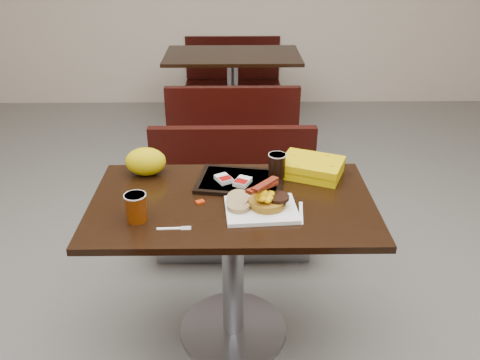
{
  "coord_description": "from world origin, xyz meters",
  "views": [
    {
      "loc": [
        0.01,
        -1.83,
        1.8
      ],
      "look_at": [
        0.03,
        0.05,
        0.82
      ],
      "focal_mm": 37.21,
      "sensor_mm": 36.0,
      "label": 1
    }
  ],
  "objects_px": {
    "coffee_cup_near": "(136,208)",
    "clamshell": "(312,167)",
    "bench_far_n": "(233,75)",
    "paper_bag": "(146,161)",
    "bench_near_n": "(233,198)",
    "bench_far_s": "(233,124)",
    "hashbrown_sleeve_right": "(243,182)",
    "knife": "(301,213)",
    "tray": "(240,181)",
    "pancake_stack": "(267,202)",
    "hashbrown_sleeve_left": "(224,179)",
    "table_near": "(233,271)",
    "fork": "(169,229)",
    "coffee_cup_far": "(277,165)",
    "table_far": "(233,95)",
    "platter": "(261,210)"
  },
  "relations": [
    {
      "from": "bench_far_n",
      "to": "platter",
      "type": "distance_m",
      "value": 3.42
    },
    {
      "from": "bench_near_n",
      "to": "bench_far_s",
      "type": "height_order",
      "value": "same"
    },
    {
      "from": "bench_near_n",
      "to": "bench_far_n",
      "type": "xyz_separation_m",
      "value": [
        0.0,
        2.6,
        0.0
      ]
    },
    {
      "from": "knife",
      "to": "table_near",
      "type": "bearing_deg",
      "value": -105.44
    },
    {
      "from": "knife",
      "to": "tray",
      "type": "bearing_deg",
      "value": -131.38
    },
    {
      "from": "coffee_cup_far",
      "to": "bench_far_s",
      "type": "bearing_deg",
      "value": 96.77
    },
    {
      "from": "tray",
      "to": "paper_bag",
      "type": "bearing_deg",
      "value": 176.95
    },
    {
      "from": "coffee_cup_near",
      "to": "fork",
      "type": "distance_m",
      "value": 0.16
    },
    {
      "from": "hashbrown_sleeve_left",
      "to": "paper_bag",
      "type": "xyz_separation_m",
      "value": [
        -0.36,
        0.11,
        0.04
      ]
    },
    {
      "from": "fork",
      "to": "bench_near_n",
      "type": "bearing_deg",
      "value": 73.11
    },
    {
      "from": "knife",
      "to": "bench_far_s",
      "type": "bearing_deg",
      "value": -165.9
    },
    {
      "from": "fork",
      "to": "clamshell",
      "type": "xyz_separation_m",
      "value": [
        0.61,
        0.45,
        0.03
      ]
    },
    {
      "from": "platter",
      "to": "knife",
      "type": "height_order",
      "value": "platter"
    },
    {
      "from": "bench_far_n",
      "to": "fork",
      "type": "relative_size",
      "value": 7.6
    },
    {
      "from": "pancake_stack",
      "to": "knife",
      "type": "xyz_separation_m",
      "value": [
        0.13,
        -0.04,
        -0.03
      ]
    },
    {
      "from": "pancake_stack",
      "to": "paper_bag",
      "type": "height_order",
      "value": "paper_bag"
    },
    {
      "from": "pancake_stack",
      "to": "clamshell",
      "type": "relative_size",
      "value": 0.55
    },
    {
      "from": "bench_near_n",
      "to": "table_far",
      "type": "relative_size",
      "value": 0.83
    },
    {
      "from": "tray",
      "to": "bench_far_n",
      "type": "bearing_deg",
      "value": 99.94
    },
    {
      "from": "table_far",
      "to": "bench_far_s",
      "type": "xyz_separation_m",
      "value": [
        0.0,
        -0.7,
        -0.02
      ]
    },
    {
      "from": "platter",
      "to": "paper_bag",
      "type": "relative_size",
      "value": 1.54
    },
    {
      "from": "fork",
      "to": "coffee_cup_far",
      "type": "relative_size",
      "value": 1.25
    },
    {
      "from": "table_near",
      "to": "hashbrown_sleeve_right",
      "type": "relative_size",
      "value": 14.69
    },
    {
      "from": "coffee_cup_near",
      "to": "clamshell",
      "type": "bearing_deg",
      "value": 27.52
    },
    {
      "from": "pancake_stack",
      "to": "fork",
      "type": "relative_size",
      "value": 1.14
    },
    {
      "from": "bench_far_n",
      "to": "fork",
      "type": "height_order",
      "value": "fork"
    },
    {
      "from": "bench_far_s",
      "to": "knife",
      "type": "bearing_deg",
      "value": -82.1
    },
    {
      "from": "hashbrown_sleeve_right",
      "to": "bench_far_s",
      "type": "bearing_deg",
      "value": 117.05
    },
    {
      "from": "hashbrown_sleeve_left",
      "to": "hashbrown_sleeve_right",
      "type": "relative_size",
      "value": 0.96
    },
    {
      "from": "fork",
      "to": "paper_bag",
      "type": "xyz_separation_m",
      "value": [
        -0.16,
        0.47,
        0.06
      ]
    },
    {
      "from": "hashbrown_sleeve_right",
      "to": "bench_far_n",
      "type": "bearing_deg",
      "value": 116.4
    },
    {
      "from": "pancake_stack",
      "to": "hashbrown_sleeve_left",
      "type": "distance_m",
      "value": 0.28
    },
    {
      "from": "coffee_cup_near",
      "to": "tray",
      "type": "bearing_deg",
      "value": 36.79
    },
    {
      "from": "platter",
      "to": "fork",
      "type": "distance_m",
      "value": 0.38
    },
    {
      "from": "bench_far_s",
      "to": "coffee_cup_near",
      "type": "distance_m",
      "value": 2.13
    },
    {
      "from": "hashbrown_sleeve_left",
      "to": "fork",
      "type": "bearing_deg",
      "value": -148.62
    },
    {
      "from": "hashbrown_sleeve_left",
      "to": "paper_bag",
      "type": "bearing_deg",
      "value": 134.17
    },
    {
      "from": "bench_far_n",
      "to": "hashbrown_sleeve_right",
      "type": "height_order",
      "value": "hashbrown_sleeve_right"
    },
    {
      "from": "hashbrown_sleeve_right",
      "to": "paper_bag",
      "type": "distance_m",
      "value": 0.47
    },
    {
      "from": "bench_far_n",
      "to": "paper_bag",
      "type": "bearing_deg",
      "value": -97.48
    },
    {
      "from": "fork",
      "to": "tray",
      "type": "distance_m",
      "value": 0.47
    },
    {
      "from": "table_near",
      "to": "pancake_stack",
      "type": "xyz_separation_m",
      "value": [
        0.14,
        -0.08,
        0.41
      ]
    },
    {
      "from": "pancake_stack",
      "to": "tray",
      "type": "relative_size",
      "value": 0.4
    },
    {
      "from": "platter",
      "to": "hashbrown_sleeve_left",
      "type": "bearing_deg",
      "value": 119.33
    },
    {
      "from": "bench_far_s",
      "to": "paper_bag",
      "type": "bearing_deg",
      "value": -103.64
    },
    {
      "from": "table_near",
      "to": "pancake_stack",
      "type": "relative_size",
      "value": 7.97
    },
    {
      "from": "paper_bag",
      "to": "fork",
      "type": "bearing_deg",
      "value": -71.51
    },
    {
      "from": "coffee_cup_far",
      "to": "clamshell",
      "type": "height_order",
      "value": "coffee_cup_far"
    },
    {
      "from": "coffee_cup_near",
      "to": "paper_bag",
      "type": "bearing_deg",
      "value": 93.47
    },
    {
      "from": "hashbrown_sleeve_left",
      "to": "bench_far_s",
      "type": "bearing_deg",
      "value": 59.67
    }
  ]
}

